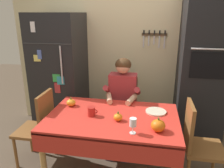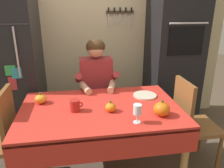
{
  "view_description": "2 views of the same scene",
  "coord_description": "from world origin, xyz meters",
  "px_view_note": "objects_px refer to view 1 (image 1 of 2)",
  "views": [
    {
      "loc": [
        0.38,
        -1.98,
        1.8
      ],
      "look_at": [
        -0.03,
        0.24,
        1.06
      ],
      "focal_mm": 34.93,
      "sensor_mm": 36.0,
      "label": 1
    },
    {
      "loc": [
        -0.18,
        -1.67,
        1.6
      ],
      "look_at": [
        0.12,
        0.22,
        0.91
      ],
      "focal_mm": 35.65,
      "sensor_mm": 36.0,
      "label": 2
    }
  ],
  "objects_px": {
    "refrigerator": "(60,76)",
    "chair_right_side": "(197,141)",
    "chair_behind_person": "(124,107)",
    "pumpkin_small": "(71,103)",
    "coffee_mug": "(92,111)",
    "seated_person": "(122,97)",
    "wall_oven": "(202,71)",
    "dining_table": "(112,124)",
    "wine_glass": "(133,123)",
    "chair_left_side": "(39,125)",
    "pumpkin_large": "(158,126)",
    "serving_tray": "(156,112)",
    "pumpkin_medium": "(118,117)"
  },
  "relations": [
    {
      "from": "refrigerator",
      "to": "chair_right_side",
      "type": "height_order",
      "value": "refrigerator"
    },
    {
      "from": "chair_behind_person",
      "to": "pumpkin_small",
      "type": "distance_m",
      "value": 0.86
    },
    {
      "from": "coffee_mug",
      "to": "seated_person",
      "type": "bearing_deg",
      "value": 68.34
    },
    {
      "from": "seated_person",
      "to": "coffee_mug",
      "type": "distance_m",
      "value": 0.67
    },
    {
      "from": "wall_oven",
      "to": "seated_person",
      "type": "relative_size",
      "value": 1.69
    },
    {
      "from": "dining_table",
      "to": "seated_person",
      "type": "xyz_separation_m",
      "value": [
        0.02,
        0.6,
        0.08
      ]
    },
    {
      "from": "wine_glass",
      "to": "pumpkin_small",
      "type": "bearing_deg",
      "value": 148.03
    },
    {
      "from": "chair_left_side",
      "to": "coffee_mug",
      "type": "height_order",
      "value": "chair_left_side"
    },
    {
      "from": "pumpkin_large",
      "to": "wall_oven",
      "type": "bearing_deg",
      "value": 63.06
    },
    {
      "from": "chair_behind_person",
      "to": "seated_person",
      "type": "height_order",
      "value": "seated_person"
    },
    {
      "from": "chair_left_side",
      "to": "pumpkin_large",
      "type": "xyz_separation_m",
      "value": [
        1.38,
        -0.28,
        0.29
      ]
    },
    {
      "from": "serving_tray",
      "to": "dining_table",
      "type": "bearing_deg",
      "value": -156.51
    },
    {
      "from": "dining_table",
      "to": "wine_glass",
      "type": "xyz_separation_m",
      "value": [
        0.25,
        -0.29,
        0.19
      ]
    },
    {
      "from": "pumpkin_large",
      "to": "coffee_mug",
      "type": "bearing_deg",
      "value": 164.2
    },
    {
      "from": "pumpkin_medium",
      "to": "refrigerator",
      "type": "bearing_deg",
      "value": 137.07
    },
    {
      "from": "dining_table",
      "to": "serving_tray",
      "type": "relative_size",
      "value": 6.13
    },
    {
      "from": "wall_oven",
      "to": "pumpkin_small",
      "type": "relative_size",
      "value": 19.56
    },
    {
      "from": "wine_glass",
      "to": "coffee_mug",
      "type": "bearing_deg",
      "value": 149.34
    },
    {
      "from": "dining_table",
      "to": "pumpkin_small",
      "type": "height_order",
      "value": "pumpkin_small"
    },
    {
      "from": "pumpkin_large",
      "to": "pumpkin_small",
      "type": "distance_m",
      "value": 1.08
    },
    {
      "from": "dining_table",
      "to": "wine_glass",
      "type": "distance_m",
      "value": 0.43
    },
    {
      "from": "wall_oven",
      "to": "coffee_mug",
      "type": "height_order",
      "value": "wall_oven"
    },
    {
      "from": "chair_left_side",
      "to": "coffee_mug",
      "type": "xyz_separation_m",
      "value": [
        0.68,
        -0.08,
        0.28
      ]
    },
    {
      "from": "refrigerator",
      "to": "chair_behind_person",
      "type": "xyz_separation_m",
      "value": [
        0.97,
        -0.09,
        -0.39
      ]
    },
    {
      "from": "wall_oven",
      "to": "pumpkin_medium",
      "type": "xyz_separation_m",
      "value": [
        -0.97,
        -0.99,
        -0.27
      ]
    },
    {
      "from": "wine_glass",
      "to": "pumpkin_small",
      "type": "height_order",
      "value": "wine_glass"
    },
    {
      "from": "wine_glass",
      "to": "pumpkin_large",
      "type": "xyz_separation_m",
      "value": [
        0.23,
        0.08,
        -0.05
      ]
    },
    {
      "from": "pumpkin_large",
      "to": "serving_tray",
      "type": "xyz_separation_m",
      "value": [
        -0.01,
        0.41,
        -0.05
      ]
    },
    {
      "from": "chair_behind_person",
      "to": "dining_table",
      "type": "bearing_deg",
      "value": -91.79
    },
    {
      "from": "chair_behind_person",
      "to": "seated_person",
      "type": "xyz_separation_m",
      "value": [
        -0.0,
        -0.19,
        0.23
      ]
    },
    {
      "from": "pumpkin_small",
      "to": "refrigerator",
      "type": "bearing_deg",
      "value": 121.41
    },
    {
      "from": "wall_oven",
      "to": "coffee_mug",
      "type": "bearing_deg",
      "value": -143.62
    },
    {
      "from": "pumpkin_large",
      "to": "serving_tray",
      "type": "relative_size",
      "value": 0.6
    },
    {
      "from": "refrigerator",
      "to": "serving_tray",
      "type": "distance_m",
      "value": 1.58
    },
    {
      "from": "seated_person",
      "to": "chair_right_side",
      "type": "bearing_deg",
      "value": -32.23
    },
    {
      "from": "coffee_mug",
      "to": "pumpkin_medium",
      "type": "bearing_deg",
      "value": -11.09
    },
    {
      "from": "serving_tray",
      "to": "chair_behind_person",
      "type": "bearing_deg",
      "value": 126.4
    },
    {
      "from": "serving_tray",
      "to": "coffee_mug",
      "type": "bearing_deg",
      "value": -162.6
    },
    {
      "from": "pumpkin_medium",
      "to": "serving_tray",
      "type": "xyz_separation_m",
      "value": [
        0.39,
        0.27,
        -0.03
      ]
    },
    {
      "from": "chair_behind_person",
      "to": "chair_right_side",
      "type": "bearing_deg",
      "value": -40.23
    },
    {
      "from": "wall_oven",
      "to": "coffee_mug",
      "type": "distance_m",
      "value": 1.6
    },
    {
      "from": "pumpkin_small",
      "to": "coffee_mug",
      "type": "bearing_deg",
      "value": -33.86
    },
    {
      "from": "seated_person",
      "to": "chair_right_side",
      "type": "height_order",
      "value": "seated_person"
    },
    {
      "from": "wall_oven",
      "to": "pumpkin_small",
      "type": "xyz_separation_m",
      "value": [
        -1.58,
        -0.73,
        -0.27
      ]
    },
    {
      "from": "dining_table",
      "to": "wall_oven",
      "type": "bearing_deg",
      "value": 41.31
    },
    {
      "from": "wall_oven",
      "to": "serving_tray",
      "type": "distance_m",
      "value": 0.98
    },
    {
      "from": "dining_table",
      "to": "seated_person",
      "type": "bearing_deg",
      "value": 87.65
    },
    {
      "from": "refrigerator",
      "to": "pumpkin_large",
      "type": "height_order",
      "value": "refrigerator"
    },
    {
      "from": "wine_glass",
      "to": "pumpkin_medium",
      "type": "height_order",
      "value": "wine_glass"
    },
    {
      "from": "seated_person",
      "to": "chair_right_side",
      "type": "distance_m",
      "value": 1.06
    }
  ]
}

